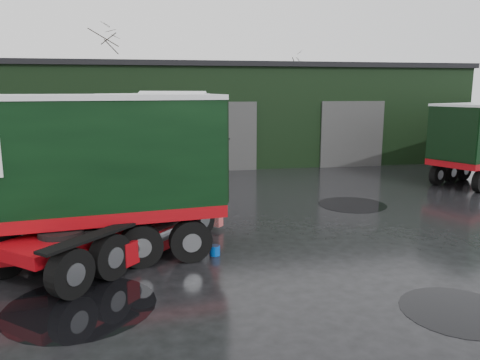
% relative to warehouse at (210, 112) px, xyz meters
% --- Properties ---
extents(ground, '(100.00, 100.00, 0.00)m').
position_rel_warehouse_xyz_m(ground, '(-2.00, -20.00, -3.16)').
color(ground, black).
extents(warehouse, '(32.40, 12.40, 6.30)m').
position_rel_warehouse_xyz_m(warehouse, '(0.00, 0.00, 0.00)').
color(warehouse, black).
rests_on(warehouse, ground).
extents(hero_tractor, '(7.26, 7.73, 4.64)m').
position_rel_warehouse_xyz_m(hero_tractor, '(-5.21, -19.49, -0.84)').
color(hero_tractor, '#093312').
rests_on(hero_tractor, ground).
extents(wash_bucket, '(0.34, 0.34, 0.29)m').
position_rel_warehouse_xyz_m(wash_bucket, '(-2.37, -20.11, -3.01)').
color(wash_bucket, '#0846BA').
rests_on(wash_bucket, ground).
extents(tree_back_a, '(4.40, 4.40, 9.50)m').
position_rel_warehouse_xyz_m(tree_back_a, '(-8.00, 10.00, 1.59)').
color(tree_back_a, black).
rests_on(tree_back_a, ground).
extents(tree_back_b, '(4.40, 4.40, 7.50)m').
position_rel_warehouse_xyz_m(tree_back_b, '(8.00, 10.00, 0.59)').
color(tree_back_b, black).
rests_on(tree_back_b, ground).
extents(puddle_0, '(3.31, 3.31, 0.01)m').
position_rel_warehouse_xyz_m(puddle_0, '(-5.72, -22.78, -3.15)').
color(puddle_0, black).
rests_on(puddle_0, ground).
extents(puddle_1, '(2.80, 2.80, 0.01)m').
position_rel_warehouse_xyz_m(puddle_1, '(4.03, -15.22, -3.15)').
color(puddle_1, black).
rests_on(puddle_1, ground).
extents(puddle_3, '(2.48, 2.48, 0.01)m').
position_rel_warehouse_xyz_m(puddle_3, '(2.34, -24.54, -3.15)').
color(puddle_3, black).
rests_on(puddle_3, ground).
extents(puddle_4, '(3.01, 3.01, 0.01)m').
position_rel_warehouse_xyz_m(puddle_4, '(-6.03, -18.16, -3.15)').
color(puddle_4, black).
rests_on(puddle_4, ground).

